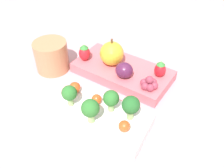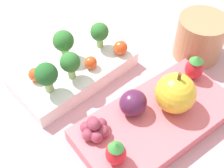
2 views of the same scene
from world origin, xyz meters
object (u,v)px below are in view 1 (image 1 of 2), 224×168
Objects in this scene: broccoli_floret_0 at (111,99)px; strawberry_1 at (160,69)px; strawberry_0 at (84,53)px; cherry_tomato_2 at (97,99)px; broccoli_floret_1 at (69,94)px; grape_cluster at (149,84)px; apple at (112,53)px; bento_box_fruit at (122,72)px; broccoli_floret_3 at (90,109)px; broccoli_floret_2 at (131,106)px; drinking_cup at (52,56)px; plum at (124,70)px; cherry_tomato_0 at (75,88)px; bento_box_savoury at (99,118)px; cherry_tomato_1 at (124,126)px.

broccoli_floret_0 is 1.17× the size of strawberry_1.
cherry_tomato_2 is at bearing 128.17° from strawberry_0.
grape_cluster is (-0.12, -0.12, -0.02)m from broccoli_floret_1.
grape_cluster reaches higher than cherry_tomato_2.
apple is 1.56× the size of strawberry_0.
bento_box_fruit is 0.15m from broccoli_floret_0.
broccoli_floret_3 is 2.51× the size of cherry_tomato_2.
broccoli_floret_1 reaches higher than bento_box_fruit.
drinking_cup is (0.24, -0.09, -0.02)m from broccoli_floret_2.
apple is (0.03, -0.00, 0.04)m from bento_box_fruit.
broccoli_floret_0 is at bearing -165.81° from broccoli_floret_1.
broccoli_floret_2 is 2.52× the size of cherry_tomato_2.
broccoli_floret_3 is at bearing 89.03° from plum.
broccoli_floret_1 is (0.04, 0.16, 0.04)m from bento_box_fruit.
apple reaches higher than drinking_cup.
drinking_cup is at bearing -24.55° from broccoli_floret_0.
drinking_cup reaches higher than plum.
cherry_tomato_0 is at bearing 78.80° from apple.
strawberry_1 is at bearing -128.51° from broccoli_floret_1.
apple reaches higher than broccoli_floret_3.
broccoli_floret_0 is 2.02× the size of cherry_tomato_0.
cherry_tomato_0 is at bearing -25.24° from bento_box_savoury.
broccoli_floret_1 is 0.12m from cherry_tomato_1.
cherry_tomato_0 is 1.15× the size of cherry_tomato_2.
grape_cluster is at bearing -136.20° from broccoli_floret_1.
drinking_cup is at bearing 1.06° from grape_cluster.
bento_box_savoury is at bearing 62.25° from grape_cluster.
broccoli_floret_0 reaches higher than strawberry_0.
apple is at bearing -168.88° from strawberry_0.
broccoli_floret_3 is (-0.01, 0.18, 0.05)m from bento_box_fruit.
strawberry_0 reaches higher than grape_cluster.
strawberry_0 is at bearing -69.90° from cherry_tomato_0.
grape_cluster is (-0.00, -0.10, -0.02)m from broccoli_floret_2.
strawberry_1 reaches higher than bento_box_fruit.
bento_box_fruit is 5.21× the size of broccoli_floret_0.
broccoli_floret_3 is at bearing 94.44° from bento_box_fruit.
broccoli_floret_0 is 0.04m from broccoli_floret_2.
broccoli_floret_3 is (0.02, 0.04, 0.00)m from broccoli_floret_0.
broccoli_floret_2 is 0.13m from plum.
cherry_tomato_1 reaches higher than bento_box_fruit.
apple is at bearing -76.55° from broccoli_floret_3.
broccoli_floret_2 reaches higher than cherry_tomato_2.
cherry_tomato_1 is (-0.08, 0.17, 0.02)m from bento_box_fruit.
broccoli_floret_1 is at bearing -7.10° from cherry_tomato_1.
strawberry_1 is at bearing -121.95° from cherry_tomato_2.
cherry_tomato_2 is at bearing -74.41° from broccoli_floret_3.
cherry_tomato_0 is at bearing 65.81° from bento_box_fruit.
broccoli_floret_3 reaches higher than strawberry_0.
broccoli_floret_3 reaches higher than grape_cluster.
bento_box_savoury is at bearing -178.60° from broccoli_floret_1.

